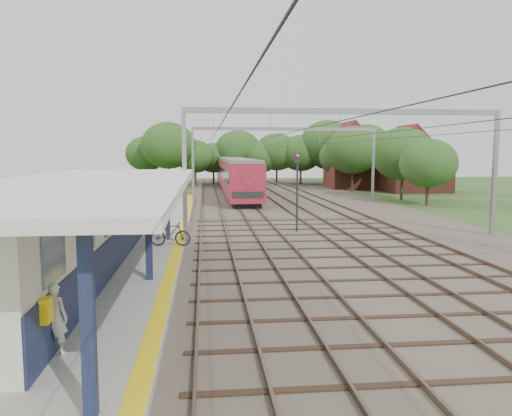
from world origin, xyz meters
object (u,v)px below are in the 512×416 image
person (54,318)px  train (234,174)px  bicycle (170,234)px  signal_post (297,182)px

person → train: bearing=-87.4°
bicycle → signal_post: size_ratio=0.41×
bicycle → train: bearing=1.8°
person → train: size_ratio=0.04×
train → person: bearing=-98.0°
bicycle → train: (5.10, 35.27, 1.27)m
person → signal_post: bearing=-105.5°
person → train: 48.15m
signal_post → train: bearing=92.1°
person → bicycle: person is taller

